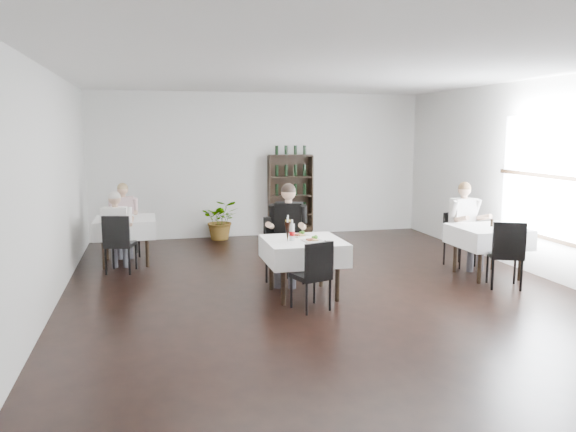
% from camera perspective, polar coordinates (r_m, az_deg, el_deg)
% --- Properties ---
extents(room_shell, '(9.00, 9.00, 9.00)m').
position_cam_1_polar(room_shell, '(7.51, 3.81, 3.17)').
color(room_shell, black).
rests_on(room_shell, ground).
extents(window_right, '(0.06, 2.30, 1.85)m').
position_cam_1_polar(window_right, '(9.18, 25.03, 3.37)').
color(window_right, white).
rests_on(window_right, room_shell).
extents(wine_shelf, '(0.90, 0.28, 1.75)m').
position_cam_1_polar(wine_shelf, '(11.87, 0.25, 2.04)').
color(wine_shelf, black).
rests_on(wine_shelf, ground).
extents(main_table, '(1.03, 1.03, 0.77)m').
position_cam_1_polar(main_table, '(7.56, 1.57, -3.52)').
color(main_table, black).
rests_on(main_table, ground).
extents(left_table, '(0.98, 0.98, 0.77)m').
position_cam_1_polar(left_table, '(9.76, -16.18, -1.09)').
color(left_table, black).
rests_on(left_table, ground).
extents(right_table, '(0.98, 0.98, 0.77)m').
position_cam_1_polar(right_table, '(9.07, 19.65, -1.98)').
color(right_table, black).
rests_on(right_table, ground).
extents(potted_tree, '(0.84, 0.76, 0.83)m').
position_cam_1_polar(potted_tree, '(11.55, -6.80, -0.38)').
color(potted_tree, '#255C1F').
rests_on(potted_tree, ground).
extents(main_chair_far, '(0.58, 0.58, 0.97)m').
position_cam_1_polar(main_chair_far, '(8.22, -0.65, -2.99)').
color(main_chair_far, black).
rests_on(main_chair_far, ground).
extents(main_chair_near, '(0.51, 0.51, 0.88)m').
position_cam_1_polar(main_chair_near, '(6.94, 2.66, -5.63)').
color(main_chair_near, black).
rests_on(main_chair_near, ground).
extents(left_chair_far, '(0.51, 0.51, 0.99)m').
position_cam_1_polar(left_chair_far, '(10.43, -16.21, -0.80)').
color(left_chair_far, black).
rests_on(left_chair_far, ground).
extents(left_chair_near, '(0.52, 0.52, 0.93)m').
position_cam_1_polar(left_chair_near, '(9.13, -16.82, -2.36)').
color(left_chair_near, black).
rests_on(left_chair_near, ground).
extents(right_chair_far, '(0.49, 0.50, 0.88)m').
position_cam_1_polar(right_chair_far, '(9.71, 16.80, -1.88)').
color(right_chair_far, black).
rests_on(right_chair_far, ground).
extents(right_chair_near, '(0.58, 0.58, 0.97)m').
position_cam_1_polar(right_chair_near, '(8.47, 21.32, -3.26)').
color(right_chair_near, black).
rests_on(right_chair_near, ground).
extents(diner_main, '(0.64, 0.68, 1.46)m').
position_cam_1_polar(diner_main, '(8.14, -0.02, -1.01)').
color(diner_main, '#45464E').
rests_on(diner_main, ground).
extents(diner_left_far, '(0.49, 0.49, 1.31)m').
position_cam_1_polar(diner_left_far, '(10.34, -16.36, 0.20)').
color(diner_left_far, '#45464E').
rests_on(diner_left_far, ground).
extents(diner_left_near, '(0.50, 0.51, 1.29)m').
position_cam_1_polar(diner_left_near, '(9.23, -17.03, -0.87)').
color(diner_left_near, '#45464E').
rests_on(diner_left_near, ground).
extents(diner_right_far, '(0.56, 0.57, 1.40)m').
position_cam_1_polar(diner_right_far, '(9.52, 17.62, -0.23)').
color(diner_right_far, '#45464E').
rests_on(diner_right_far, ground).
extents(plate_far, '(0.30, 0.30, 0.07)m').
position_cam_1_polar(plate_far, '(7.76, 1.23, -1.96)').
color(plate_far, white).
rests_on(plate_far, main_table).
extents(plate_near, '(0.27, 0.27, 0.08)m').
position_cam_1_polar(plate_near, '(7.41, 2.54, -2.46)').
color(plate_near, white).
rests_on(plate_near, main_table).
extents(pilsner_dark, '(0.08, 0.08, 0.33)m').
position_cam_1_polar(pilsner_dark, '(7.36, -0.05, -1.61)').
color(pilsner_dark, black).
rests_on(pilsner_dark, main_table).
extents(pilsner_lager, '(0.08, 0.08, 0.33)m').
position_cam_1_polar(pilsner_lager, '(7.53, -0.01, -1.37)').
color(pilsner_lager, gold).
rests_on(pilsner_lager, main_table).
extents(coke_bottle, '(0.07, 0.07, 0.28)m').
position_cam_1_polar(coke_bottle, '(7.44, 0.41, -1.66)').
color(coke_bottle, silver).
rests_on(coke_bottle, main_table).
extents(napkin_cutlery, '(0.17, 0.18, 0.02)m').
position_cam_1_polar(napkin_cutlery, '(7.36, 3.76, -2.64)').
color(napkin_cutlery, black).
rests_on(napkin_cutlery, main_table).
extents(pepper_mill, '(0.06, 0.06, 0.11)m').
position_cam_1_polar(pepper_mill, '(9.10, 20.01, -0.65)').
color(pepper_mill, black).
rests_on(pepper_mill, right_table).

